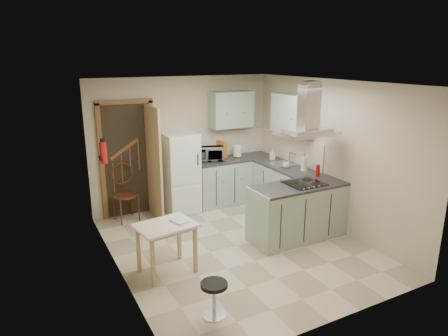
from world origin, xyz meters
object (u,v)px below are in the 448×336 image
extractor_hood (307,133)px  peninsula (298,211)px  stool (214,299)px  fridge (180,173)px  microwave (212,154)px  drop_leaf_table (167,248)px  bentwood_chair (126,195)px

extractor_hood → peninsula: bearing=180.0°
stool → fridge: bearing=74.5°
stool → microwave: size_ratio=0.89×
extractor_hood → drop_leaf_table: size_ratio=1.20×
bentwood_chair → stool: (0.17, -3.19, -0.26)m
fridge → drop_leaf_table: 2.30m
fridge → microwave: fridge is taller
peninsula → microwave: size_ratio=3.32×
peninsula → fridge: bearing=121.7°
drop_leaf_table → extractor_hood: bearing=-6.8°
bentwood_chair → stool: bearing=-94.7°
fridge → bentwood_chair: 1.09m
fridge → peninsula: bearing=-58.3°
peninsula → stool: 2.43m
bentwood_chair → microwave: size_ratio=2.01×
stool → microwave: bearing=64.2°
fridge → microwave: 0.73m
drop_leaf_table → fridge: bearing=55.3°
bentwood_chair → drop_leaf_table: bearing=-97.0°
fridge → stool: fridge is taller
drop_leaf_table → bentwood_chair: (-0.03, 2.04, 0.12)m
fridge → microwave: bearing=3.9°
stool → bentwood_chair: bearing=93.0°
microwave → drop_leaf_table: bearing=-111.5°
stool → microwave: 3.67m
drop_leaf_table → microwave: bearing=42.8°
drop_leaf_table → microwave: (1.70, 2.07, 0.68)m
peninsula → drop_leaf_table: bearing=-178.8°
microwave → bentwood_chair: bearing=-161.2°
extractor_hood → bentwood_chair: extractor_hood is taller
microwave → extractor_hood: bearing=-54.4°
microwave → stool: bearing=-97.9°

